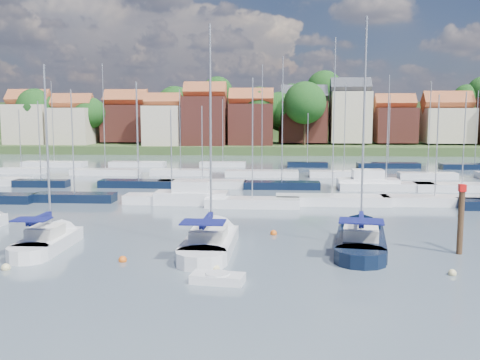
{
  "coord_description": "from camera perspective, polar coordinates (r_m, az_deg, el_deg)",
  "views": [
    {
      "loc": [
        2.91,
        -30.58,
        8.54
      ],
      "look_at": [
        -0.2,
        14.0,
        3.1
      ],
      "focal_mm": 40.0,
      "sensor_mm": 36.0,
      "label": 1
    }
  ],
  "objects": [
    {
      "name": "sailboat_left",
      "position": [
        37.49,
        -19.2,
        -6.04
      ],
      "size": [
        2.52,
        9.25,
        12.67
      ],
      "rotation": [
        0.0,
        0.0,
        1.58
      ],
      "color": "white",
      "rests_on": "ground"
    },
    {
      "name": "sailboat_centre",
      "position": [
        35.61,
        -2.89,
        -6.35
      ],
      "size": [
        3.2,
        11.36,
        15.38
      ],
      "rotation": [
        0.0,
        0.0,
        1.55
      ],
      "color": "white",
      "rests_on": "ground"
    },
    {
      "name": "buoy_d",
      "position": [
        29.9,
        -2.59,
        -9.65
      ],
      "size": [
        0.46,
        0.46,
        0.46
      ],
      "primitive_type": "sphere",
      "color": "beige",
      "rests_on": "ground"
    },
    {
      "name": "buoy_c",
      "position": [
        32.4,
        -12.41,
        -8.5
      ],
      "size": [
        0.49,
        0.49,
        0.49
      ],
      "primitive_type": "sphere",
      "color": "#D85914",
      "rests_on": "ground"
    },
    {
      "name": "ground",
      "position": [
        71.15,
        1.61,
        0.05
      ],
      "size": [
        260.0,
        260.0,
        0.0
      ],
      "primitive_type": "plane",
      "color": "#42515A",
      "rests_on": "ground"
    },
    {
      "name": "buoy_b",
      "position": [
        32.79,
        -23.69,
        -8.75
      ],
      "size": [
        0.5,
        0.5,
        0.5
      ],
      "primitive_type": "sphere",
      "color": "beige",
      "rests_on": "ground"
    },
    {
      "name": "buoy_f",
      "position": [
        31.27,
        21.69,
        -9.4
      ],
      "size": [
        0.44,
        0.44,
        0.44
      ],
      "primitive_type": "sphere",
      "color": "beige",
      "rests_on": "ground"
    },
    {
      "name": "tender",
      "position": [
        27.83,
        -2.39,
        -10.44
      ],
      "size": [
        2.88,
        1.63,
        0.59
      ],
      "rotation": [
        0.0,
        0.0,
        -0.14
      ],
      "color": "white",
      "rests_on": "ground"
    },
    {
      "name": "marina_field",
      "position": [
        66.23,
        3.09,
        -0.1
      ],
      "size": [
        79.62,
        41.41,
        15.93
      ],
      "color": "white",
      "rests_on": "ground"
    },
    {
      "name": "timber_piling",
      "position": [
        35.73,
        22.42,
        -5.35
      ],
      "size": [
        0.4,
        0.4,
        6.59
      ],
      "color": "#4C331E",
      "rests_on": "ground"
    },
    {
      "name": "far_shore_town",
      "position": [
        163.3,
        3.76,
        5.55
      ],
      "size": [
        212.46,
        90.0,
        22.27
      ],
      "color": "#354B25",
      "rests_on": "ground"
    },
    {
      "name": "sailboat_navy",
      "position": [
        36.8,
        12.74,
        -6.08
      ],
      "size": [
        4.75,
        11.82,
        15.92
      ],
      "rotation": [
        0.0,
        0.0,
        1.42
      ],
      "color": "black",
      "rests_on": "ground"
    },
    {
      "name": "buoy_e",
      "position": [
        38.62,
        3.6,
        -5.84
      ],
      "size": [
        0.49,
        0.49,
        0.49
      ],
      "primitive_type": "sphere",
      "color": "#D85914",
      "rests_on": "ground"
    }
  ]
}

